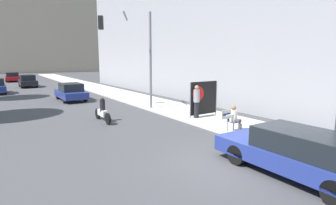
% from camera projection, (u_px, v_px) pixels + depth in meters
% --- Properties ---
extents(ground_plane, '(160.00, 160.00, 0.00)m').
position_uv_depth(ground_plane, '(229.00, 165.00, 8.36)').
color(ground_plane, '#444447').
extents(sidewalk_curb, '(3.31, 90.00, 0.13)m').
position_uv_depth(sidewalk_curb, '(133.00, 98.00, 22.82)').
color(sidewalk_curb, beige).
rests_on(sidewalk_curb, ground_plane).
extents(building_backdrop_right, '(10.00, 32.00, 16.22)m').
position_uv_depth(building_backdrop_right, '(197.00, 12.00, 26.67)').
color(building_backdrop_right, '#99999E').
rests_on(building_backdrop_right, ground_plane).
extents(seated_protester, '(1.00, 0.77, 1.19)m').
position_uv_depth(seated_protester, '(234.00, 118.00, 11.64)').
color(seated_protester, '#474C56').
rests_on(seated_protester, sidewalk_curb).
extents(jogger_on_sidewalk, '(0.34, 0.34, 1.81)m').
position_uv_depth(jogger_on_sidewalk, '(196.00, 101.00, 14.43)').
color(jogger_on_sidewalk, black).
rests_on(jogger_on_sidewalk, sidewalk_curb).
extents(protest_banner, '(2.01, 0.06, 1.98)m').
position_uv_depth(protest_banner, '(203.00, 98.00, 14.89)').
color(protest_banner, slate).
rests_on(protest_banner, sidewalk_curb).
extents(traffic_light_pole, '(3.02, 2.79, 6.22)m').
position_uv_depth(traffic_light_pole, '(133.00, 44.00, 16.90)').
color(traffic_light_pole, slate).
rests_on(traffic_light_pole, sidewalk_curb).
extents(parked_car_curbside, '(1.77, 4.72, 1.37)m').
position_uv_depth(parked_car_curbside, '(297.00, 153.00, 7.44)').
color(parked_car_curbside, navy).
rests_on(parked_car_curbside, ground_plane).
extents(car_on_road_nearest, '(1.79, 4.25, 1.42)m').
position_uv_depth(car_on_road_nearest, '(71.00, 92.00, 21.51)').
color(car_on_road_nearest, navy).
rests_on(car_on_road_nearest, ground_plane).
extents(car_on_road_distant, '(1.82, 4.15, 1.51)m').
position_uv_depth(car_on_road_distant, '(28.00, 81.00, 32.17)').
color(car_on_road_distant, black).
rests_on(car_on_road_distant, ground_plane).
extents(car_on_road_far_lane, '(1.89, 4.48, 1.44)m').
position_uv_depth(car_on_road_far_lane, '(12.00, 77.00, 40.39)').
color(car_on_road_far_lane, maroon).
rests_on(car_on_road_far_lane, ground_plane).
extents(motorcycle_on_road, '(0.28, 2.19, 1.31)m').
position_uv_depth(motorcycle_on_road, '(103.00, 112.00, 14.10)').
color(motorcycle_on_road, silver).
rests_on(motorcycle_on_road, ground_plane).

